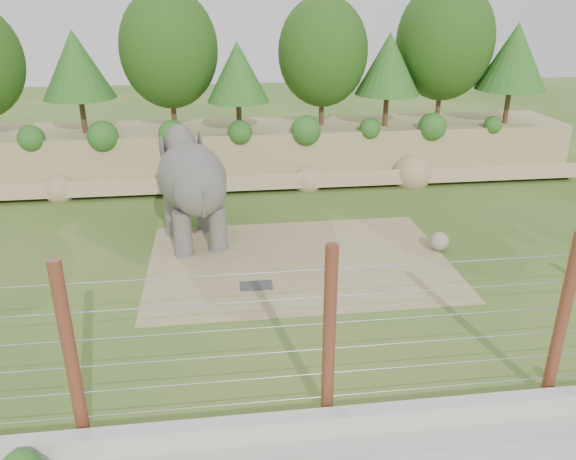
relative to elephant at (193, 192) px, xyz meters
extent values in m
plane|color=#37591E|center=(2.98, -5.15, -1.88)|extent=(90.00, 90.00, 0.00)
cube|color=tan|center=(2.98, 7.85, -0.63)|extent=(30.00, 4.00, 2.50)
cube|color=tan|center=(2.98, 5.55, -1.53)|extent=(30.00, 1.37, 1.07)
cylinder|color=#3F2B19|center=(-5.02, 7.35, 1.40)|extent=(0.24, 0.24, 1.58)
sphere|color=#1D4B13|center=(-5.02, 7.35, 3.54)|extent=(3.60, 3.60, 3.60)
cylinder|color=#3F2B19|center=(-1.02, 7.85, 1.58)|extent=(0.24, 0.24, 1.92)
sphere|color=#1D4B13|center=(-1.02, 7.85, 4.19)|extent=(4.40, 4.40, 4.40)
cylinder|color=#3F2B19|center=(1.98, 6.65, 1.32)|extent=(0.24, 0.24, 1.40)
sphere|color=#1D4B13|center=(1.98, 6.65, 3.22)|extent=(3.20, 3.20, 3.20)
cylinder|color=#3F2B19|center=(5.98, 7.65, 1.53)|extent=(0.24, 0.24, 1.82)
sphere|color=#1D4B13|center=(5.98, 7.65, 4.00)|extent=(4.16, 4.16, 4.16)
cylinder|color=#3F2B19|center=(8.98, 7.05, 1.37)|extent=(0.24, 0.24, 1.50)
sphere|color=#1D4B13|center=(8.98, 7.05, 3.41)|extent=(3.44, 3.44, 3.44)
cylinder|color=#3F2B19|center=(11.98, 8.05, 1.63)|extent=(0.24, 0.24, 2.03)
sphere|color=#1D4B13|center=(11.98, 8.05, 4.39)|extent=(4.64, 4.64, 4.64)
cylinder|color=#3F2B19|center=(14.98, 6.85, 1.44)|extent=(0.24, 0.24, 1.64)
sphere|color=#1D4B13|center=(14.98, 6.85, 3.67)|extent=(3.76, 3.76, 3.76)
cube|color=#938055|center=(3.48, -2.15, -1.87)|extent=(10.00, 7.00, 0.02)
cube|color=#262628|center=(1.92, -3.72, -1.85)|extent=(1.00, 0.60, 0.03)
sphere|color=gray|center=(8.48, -1.88, -1.53)|extent=(0.67, 0.67, 0.67)
cube|color=beige|center=(2.98, -10.15, -1.63)|extent=(26.00, 0.35, 0.50)
cylinder|color=#572816|center=(-2.02, -9.65, 0.12)|extent=(0.26, 0.26, 4.00)
cylinder|color=#572816|center=(2.98, -9.65, 0.12)|extent=(0.26, 0.26, 4.00)
cylinder|color=#572816|center=(7.98, -9.65, 0.12)|extent=(0.26, 0.26, 4.00)
cylinder|color=#97969C|center=(2.98, -9.65, -1.38)|extent=(20.00, 0.02, 0.02)
cylinder|color=#97969C|center=(2.98, -9.65, -0.78)|extent=(20.00, 0.02, 0.02)
cylinder|color=#97969C|center=(2.98, -9.65, -0.18)|extent=(20.00, 0.02, 0.02)
cylinder|color=#97969C|center=(2.98, -9.65, 0.42)|extent=(20.00, 0.02, 0.02)
cylinder|color=#97969C|center=(2.98, -9.65, 1.02)|extent=(20.00, 0.02, 0.02)
cylinder|color=#97969C|center=(2.98, -9.65, 1.62)|extent=(20.00, 0.02, 0.02)
camera|label=1|loc=(0.96, -19.00, 6.41)|focal=35.00mm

